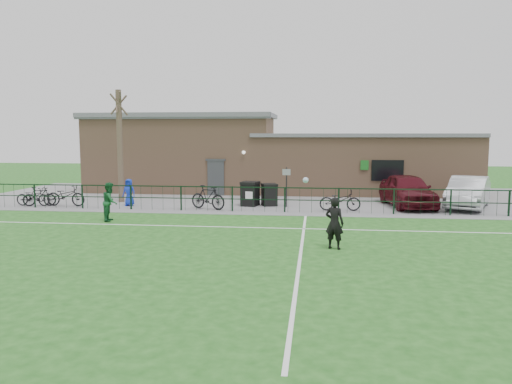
# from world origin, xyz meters

# --- Properties ---
(ground) EXTENTS (90.00, 90.00, 0.00)m
(ground) POSITION_xyz_m (0.00, 0.00, 0.00)
(ground) COLOR #1B5218
(ground) RESTS_ON ground
(paving_strip) EXTENTS (34.00, 13.00, 0.02)m
(paving_strip) POSITION_xyz_m (0.00, 13.50, 0.01)
(paving_strip) COLOR slate
(paving_strip) RESTS_ON ground
(pitch_line_touch) EXTENTS (28.00, 0.10, 0.01)m
(pitch_line_touch) POSITION_xyz_m (0.00, 7.80, 0.00)
(pitch_line_touch) COLOR white
(pitch_line_touch) RESTS_ON ground
(pitch_line_mid) EXTENTS (28.00, 0.10, 0.01)m
(pitch_line_mid) POSITION_xyz_m (0.00, 4.00, 0.00)
(pitch_line_mid) COLOR white
(pitch_line_mid) RESTS_ON ground
(pitch_line_perp) EXTENTS (0.10, 16.00, 0.01)m
(pitch_line_perp) POSITION_xyz_m (2.00, 0.00, 0.00)
(pitch_line_perp) COLOR white
(pitch_line_perp) RESTS_ON ground
(perimeter_fence) EXTENTS (28.00, 0.10, 1.20)m
(perimeter_fence) POSITION_xyz_m (0.00, 8.00, 0.60)
(perimeter_fence) COLOR black
(perimeter_fence) RESTS_ON ground
(bare_tree) EXTENTS (0.30, 0.30, 6.00)m
(bare_tree) POSITION_xyz_m (-8.00, 10.50, 3.00)
(bare_tree) COLOR #4D3B2E
(bare_tree) RESTS_ON ground
(wheelie_bin_left) EXTENTS (0.91, 0.97, 1.05)m
(wheelie_bin_left) POSITION_xyz_m (0.07, 10.05, 0.54)
(wheelie_bin_left) COLOR black
(wheelie_bin_left) RESTS_ON paving_strip
(wheelie_bin_right) EXTENTS (0.93, 1.01, 1.16)m
(wheelie_bin_right) POSITION_xyz_m (-0.89, 9.86, 0.60)
(wheelie_bin_right) COLOR black
(wheelie_bin_right) RESTS_ON paving_strip
(sign_post) EXTENTS (0.06, 0.06, 2.00)m
(sign_post) POSITION_xyz_m (0.97, 9.66, 1.02)
(sign_post) COLOR black
(sign_post) RESTS_ON paving_strip
(car_maroon) EXTENTS (2.56, 5.10, 1.67)m
(car_maroon) POSITION_xyz_m (7.03, 10.52, 0.85)
(car_maroon) COLOR #4B0D16
(car_maroon) RESTS_ON paving_strip
(car_silver) EXTENTS (3.37, 5.02, 1.56)m
(car_silver) POSITION_xyz_m (9.94, 10.43, 0.80)
(car_silver) COLOR #AAACB2
(car_silver) RESTS_ON paving_strip
(bicycle_a) EXTENTS (1.80, 0.64, 0.94)m
(bicycle_a) POSITION_xyz_m (-11.91, 8.53, 0.49)
(bicycle_a) COLOR black
(bicycle_a) RESTS_ON paving_strip
(bicycle_b) EXTENTS (1.70, 0.87, 0.99)m
(bicycle_b) POSITION_xyz_m (-11.53, 8.46, 0.51)
(bicycle_b) COLOR black
(bicycle_b) RESTS_ON paving_strip
(bicycle_c) EXTENTS (2.05, 0.76, 1.07)m
(bicycle_c) POSITION_xyz_m (-10.22, 8.67, 0.56)
(bicycle_c) COLOR black
(bicycle_c) RESTS_ON paving_strip
(bicycle_d) EXTENTS (2.01, 1.29, 1.18)m
(bicycle_d) POSITION_xyz_m (-2.78, 8.45, 0.61)
(bicycle_d) COLOR black
(bicycle_d) RESTS_ON paving_strip
(bicycle_e) EXTENTS (1.95, 0.71, 1.02)m
(bicycle_e) POSITION_xyz_m (3.60, 8.73, 0.53)
(bicycle_e) COLOR black
(bicycle_e) RESTS_ON paving_strip
(spectator_child) EXTENTS (0.70, 0.48, 1.38)m
(spectator_child) POSITION_xyz_m (-7.03, 9.12, 0.71)
(spectator_child) COLOR #142FBB
(spectator_child) RESTS_ON paving_strip
(goalkeeper_kick) EXTENTS (1.47, 3.70, 2.02)m
(goalkeeper_kick) POSITION_xyz_m (3.02, 0.77, 0.86)
(goalkeeper_kick) COLOR black
(goalkeeper_kick) RESTS_ON ground
(outfield_player) EXTENTS (0.76, 0.90, 1.64)m
(outfield_player) POSITION_xyz_m (-6.21, 4.83, 0.82)
(outfield_player) COLOR #18542A
(outfield_player) RESTS_ON ground
(ball_ground) EXTENTS (0.20, 0.20, 0.20)m
(ball_ground) POSITION_xyz_m (-7.55, 7.51, 0.10)
(ball_ground) COLOR silver
(ball_ground) RESTS_ON ground
(clubhouse) EXTENTS (24.25, 5.40, 4.96)m
(clubhouse) POSITION_xyz_m (-0.88, 16.50, 2.22)
(clubhouse) COLOR #A3795B
(clubhouse) RESTS_ON ground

